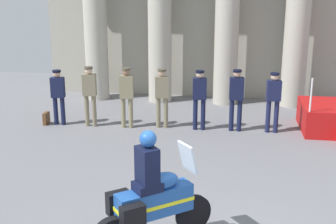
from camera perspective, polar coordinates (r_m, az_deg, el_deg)
officer_in_row_0 at (r=13.33m, az=-13.85°, el=2.39°), size 0.41×0.27×1.63m
officer_in_row_1 at (r=12.98m, az=-9.97°, el=2.61°), size 0.41×0.27×1.75m
officer_in_row_2 at (r=12.71m, az=-5.31°, el=2.45°), size 0.41×0.27×1.74m
officer_in_row_3 at (r=12.66m, az=-0.77°, el=2.40°), size 0.41×0.27×1.71m
officer_in_row_4 at (r=12.50m, az=4.04°, el=2.16°), size 0.41×0.27×1.70m
officer_in_row_5 at (r=12.50m, az=8.71°, el=2.14°), size 0.41×0.27×1.75m
officer_in_row_6 at (r=12.57m, az=13.29°, el=1.81°), size 0.41×0.27×1.69m
motorcycle_with_rider at (r=7.01m, az=-2.25°, el=-10.97°), size 1.71×1.39×1.90m
briefcase_on_ground at (r=13.66m, az=-15.27°, el=-0.78°), size 0.10×0.32×0.36m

